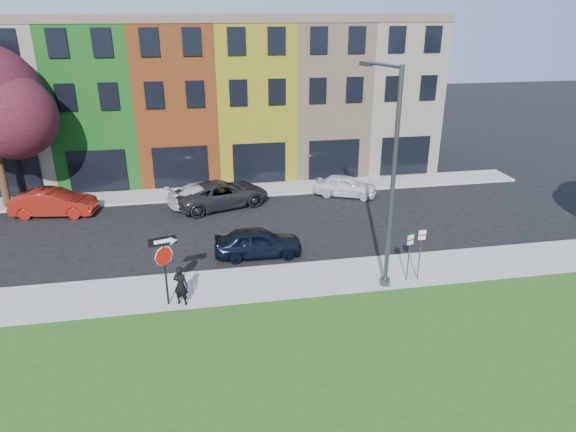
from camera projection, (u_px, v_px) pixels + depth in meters
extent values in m
plane|color=black|center=(316.00, 321.00, 19.06)|extent=(120.00, 120.00, 0.00)
cube|color=gray|center=(345.00, 276.00, 22.11)|extent=(40.00, 3.00, 0.12)
cube|color=gray|center=(215.00, 192.00, 32.22)|extent=(40.00, 2.40, 0.12)
cube|color=beige|center=(24.00, 102.00, 34.02)|extent=(5.00, 10.00, 10.00)
cube|color=#258926|center=(103.00, 100.00, 34.86)|extent=(5.00, 10.00, 10.00)
cube|color=#A4481B|center=(178.00, 98.00, 35.69)|extent=(5.00, 10.00, 10.00)
cube|color=yellow|center=(249.00, 96.00, 36.52)|extent=(5.00, 10.00, 10.00)
cube|color=tan|center=(317.00, 94.00, 37.36)|extent=(5.00, 10.00, 10.00)
cube|color=beige|center=(383.00, 92.00, 38.19)|extent=(5.00, 10.00, 10.00)
cube|color=black|center=(221.00, 165.00, 32.80)|extent=(30.00, 0.12, 2.60)
cylinder|color=black|center=(165.00, 272.00, 19.41)|extent=(0.08, 0.08, 2.77)
cylinder|color=silver|center=(164.00, 256.00, 19.14)|extent=(0.77, 0.23, 0.79)
cylinder|color=#981108|center=(164.00, 256.00, 19.11)|extent=(0.73, 0.21, 0.75)
cube|color=black|center=(162.00, 241.00, 18.91)|extent=(1.03, 0.30, 0.34)
cube|color=silver|center=(162.00, 241.00, 18.88)|extent=(0.64, 0.18, 0.14)
imported|color=black|center=(181.00, 285.00, 19.63)|extent=(0.88, 0.83, 1.62)
imported|color=black|center=(258.00, 242.00, 23.85)|extent=(1.83, 4.13, 1.38)
imported|color=maroon|center=(54.00, 203.00, 28.55)|extent=(2.78, 4.96, 1.50)
imported|color=silver|center=(207.00, 194.00, 30.13)|extent=(5.06, 5.90, 1.34)
imported|color=black|center=(222.00, 194.00, 29.86)|extent=(5.79, 6.97, 1.52)
imported|color=silver|center=(345.00, 186.00, 31.57)|extent=(4.41, 4.99, 1.31)
cylinder|color=#494C4F|center=(393.00, 184.00, 19.66)|extent=(0.18, 0.18, 8.83)
cylinder|color=#494C4F|center=(385.00, 281.00, 21.26)|extent=(0.40, 0.40, 0.30)
cylinder|color=#494C4F|center=(384.00, 65.00, 18.85)|extent=(0.75, 1.93, 0.12)
cube|color=#494C4F|center=(366.00, 64.00, 19.76)|extent=(0.41, 0.60, 0.16)
cylinder|color=#494C4F|center=(409.00, 257.00, 21.27)|extent=(0.05, 0.05, 2.19)
cube|color=silver|center=(411.00, 240.00, 20.95)|extent=(0.31, 0.13, 0.42)
cube|color=#981108|center=(411.00, 240.00, 20.93)|extent=(0.30, 0.12, 0.06)
cylinder|color=#494C4F|center=(420.00, 254.00, 21.30)|extent=(0.05, 0.05, 2.40)
cube|color=silver|center=(422.00, 235.00, 20.95)|extent=(0.32, 0.03, 0.42)
cube|color=#981108|center=(422.00, 235.00, 20.93)|extent=(0.32, 0.02, 0.06)
cylinder|color=#2F1F0F|center=(1.00, 174.00, 28.99)|extent=(0.44, 0.44, 3.97)
sphere|color=black|center=(13.00, 117.00, 27.17)|extent=(4.52, 4.52, 4.52)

